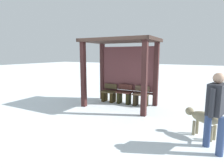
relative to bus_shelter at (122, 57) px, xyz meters
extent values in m
plane|color=white|center=(0.00, -0.19, -1.84)|extent=(60.00, 60.00, 0.00)
cube|color=#3A1E1D|center=(-1.17, -0.87, -0.65)|extent=(0.16, 0.16, 2.37)
cube|color=#3A1E1D|center=(1.17, -0.87, -0.65)|extent=(0.16, 0.16, 2.37)
cube|color=#3A1E1D|center=(-1.17, 0.48, -0.65)|extent=(0.16, 0.16, 2.37)
cube|color=#3A1E1D|center=(1.17, 0.48, -0.65)|extent=(0.16, 0.16, 2.37)
cube|color=#34251F|center=(0.00, -0.19, 0.59)|extent=(2.66, 1.68, 0.12)
cube|color=brown|center=(0.00, 0.48, -0.47)|extent=(2.17, 0.08, 1.73)
cube|color=#3A1E1D|center=(0.00, 0.46, -1.39)|extent=(2.17, 0.06, 0.08)
cube|color=#463B24|center=(-0.69, 0.18, -1.42)|extent=(0.59, 0.40, 0.05)
cube|color=#463B24|center=(-0.69, 0.36, -1.22)|extent=(0.56, 0.04, 0.20)
cube|color=#302510|center=(-0.50, 0.18, -1.64)|extent=(0.12, 0.34, 0.39)
cube|color=#302510|center=(-0.89, 0.18, -1.64)|extent=(0.12, 0.34, 0.39)
cube|color=#4F2923|center=(0.00, 0.18, -1.38)|extent=(0.59, 0.34, 0.04)
cube|color=#4F2923|center=(0.00, 0.33, -1.18)|extent=(0.56, 0.04, 0.20)
cube|color=black|center=(0.20, 0.18, -1.62)|extent=(0.12, 0.29, 0.44)
cube|color=black|center=(-0.20, 0.18, -1.62)|extent=(0.12, 0.29, 0.44)
cube|color=brown|center=(0.69, 0.18, -1.39)|extent=(0.59, 0.37, 0.04)
cube|color=brown|center=(0.69, 0.34, -1.19)|extent=(0.56, 0.04, 0.20)
cube|color=black|center=(0.89, 0.18, -1.63)|extent=(0.12, 0.31, 0.42)
cube|color=black|center=(0.50, 0.18, -1.63)|extent=(0.12, 0.31, 0.42)
cube|color=#282930|center=(3.12, -2.29, -0.76)|extent=(0.38, 0.53, 0.61)
sphere|color=tan|center=(3.12, -2.29, -0.35)|extent=(0.21, 0.21, 0.21)
cylinder|color=navy|center=(3.00, -2.15, -1.45)|extent=(0.17, 0.17, 0.77)
cylinder|color=navy|center=(3.24, -2.44, -1.45)|extent=(0.17, 0.17, 0.77)
cylinder|color=#282930|center=(3.20, -2.02, -0.79)|extent=(0.11, 0.11, 0.55)
cylinder|color=#282930|center=(3.04, -2.57, -0.79)|extent=(0.11, 0.11, 0.55)
ellipsoid|color=gray|center=(2.93, -1.69, -1.35)|extent=(0.70, 0.51, 0.27)
sphere|color=gray|center=(2.58, -1.51, -1.30)|extent=(0.20, 0.20, 0.20)
cylinder|color=gray|center=(3.28, -1.87, -1.31)|extent=(0.19, 0.13, 0.16)
cylinder|color=gray|center=(2.78, -1.53, -1.66)|extent=(0.07, 0.07, 0.35)
cylinder|color=gray|center=(2.71, -1.66, -1.66)|extent=(0.07, 0.07, 0.35)
cylinder|color=gray|center=(3.15, -1.73, -1.66)|extent=(0.07, 0.07, 0.35)
cylinder|color=gray|center=(3.08, -1.86, -1.66)|extent=(0.07, 0.07, 0.35)
camera|label=1|loc=(3.00, -6.39, 0.11)|focal=29.99mm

